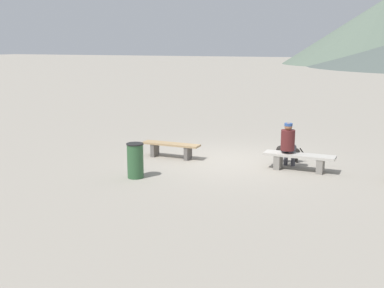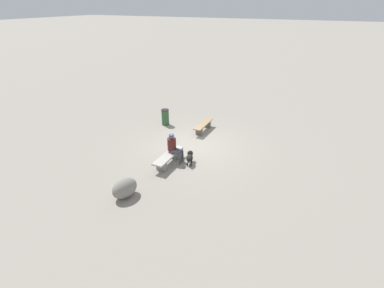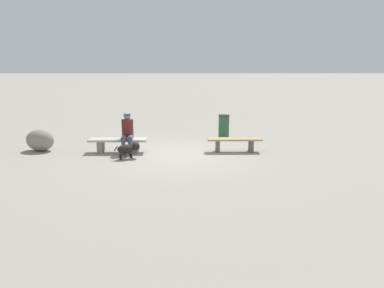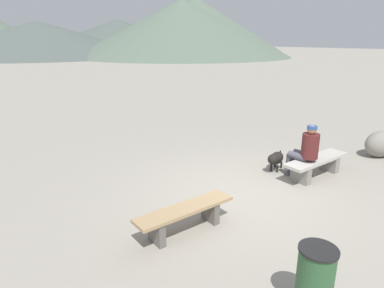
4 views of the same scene
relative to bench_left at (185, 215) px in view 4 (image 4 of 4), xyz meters
The scene contains 11 objects.
ground 1.80m from the bench_left, 10.37° to the left, with size 210.00×210.00×0.06m, color gray.
bench_left is the anchor object (origin of this frame).
bench_right 3.61m from the bench_left, ahead, with size 1.80×0.47×0.43m.
seated_person 3.33m from the bench_left, ahead, with size 0.37×0.66×1.22m.
dog 3.27m from the bench_left, 13.46° to the left, with size 0.72×0.44×0.46m.
trash_bin 2.21m from the bench_left, 87.80° to the right, with size 0.42×0.42×0.85m.
boulder 6.12m from the bench_left, ahead, with size 0.93×0.60×0.68m, color gray.
distant_peak_0 80.57m from the bench_left, 51.37° to the left, with size 41.87×41.87×12.43m, color #566656.
distant_peak_1 56.02m from the bench_left, 53.64° to the left, with size 37.21×37.21×9.38m, color #566656.
distant_peak_3 64.08m from the bench_left, 77.19° to the left, with size 41.38×41.38×6.05m, color #4C5651.
distant_peak_4 75.36m from the bench_left, 64.50° to the left, with size 38.84×38.84×7.19m, color #4C5651.
Camera 4 is at (-4.52, -4.04, 2.92)m, focal length 31.24 mm.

